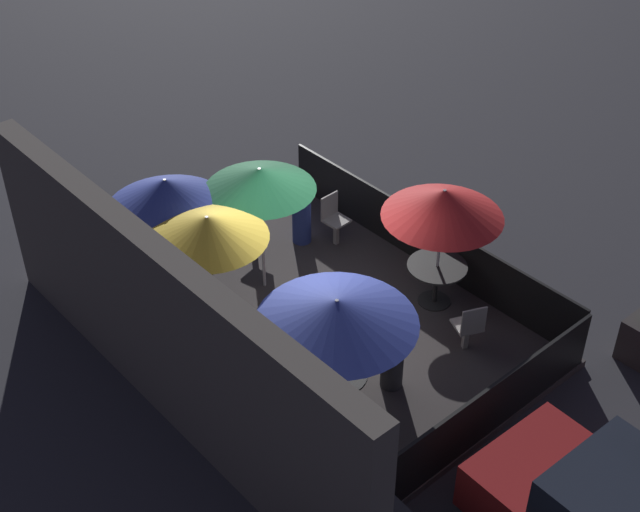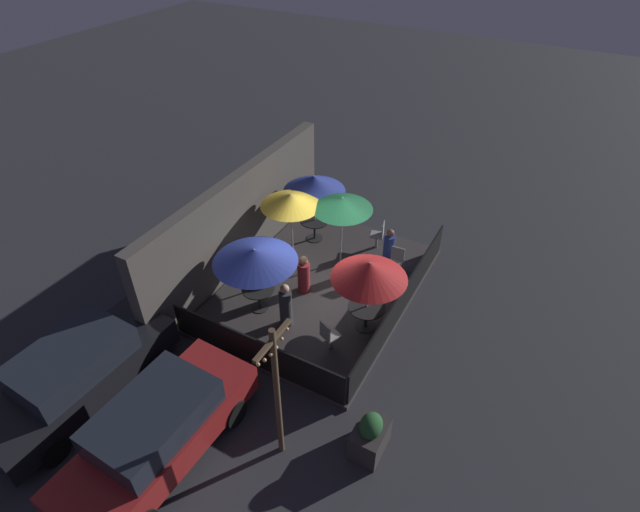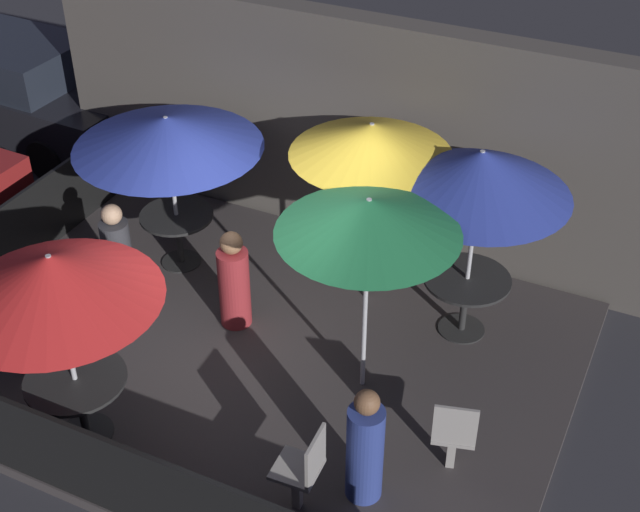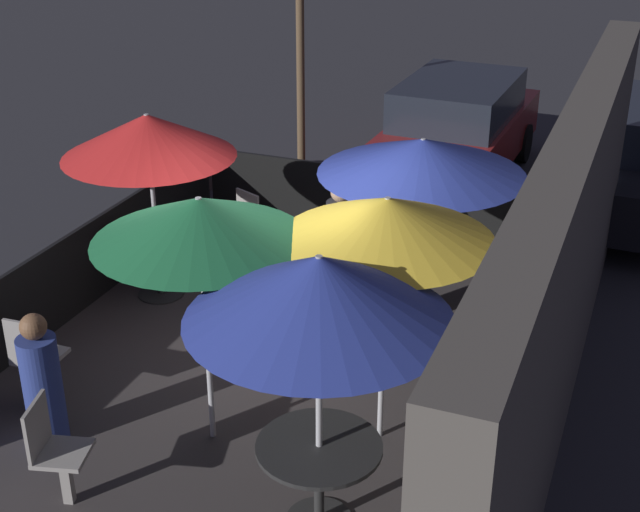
{
  "view_description": "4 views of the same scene",
  "coord_description": "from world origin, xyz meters",
  "px_view_note": "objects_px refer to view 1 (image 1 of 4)",
  "views": [
    {
      "loc": [
        -8.21,
        7.13,
        9.48
      ],
      "look_at": [
        0.11,
        -0.19,
        1.29
      ],
      "focal_mm": 50.0,
      "sensor_mm": 36.0,
      "label": 1
    },
    {
      "loc": [
        -9.63,
        -5.22,
        9.74
      ],
      "look_at": [
        0.11,
        0.1,
        1.1
      ],
      "focal_mm": 28.0,
      "sensor_mm": 36.0,
      "label": 2
    },
    {
      "loc": [
        3.85,
        -6.38,
        6.7
      ],
      "look_at": [
        0.57,
        0.49,
        1.25
      ],
      "focal_mm": 50.0,
      "sensor_mm": 36.0,
      "label": 3
    },
    {
      "loc": [
        7.0,
        3.31,
        5.01
      ],
      "look_at": [
        -0.74,
        0.24,
        1.04
      ],
      "focal_mm": 50.0,
      "sensor_mm": 36.0,
      "label": 4
    }
  ],
  "objects_px": {
    "dining_table_0": "(437,273)",
    "dining_table_2": "(336,381)",
    "patio_umbrella_0": "(443,203)",
    "patron_2": "(317,317)",
    "patio_umbrella_4": "(208,228)",
    "patron_0": "(393,353)",
    "patio_chair_2": "(469,326)",
    "patron_1": "(302,214)",
    "patio_umbrella_1": "(166,193)",
    "patio_umbrella_2": "(337,312)",
    "dining_table_1": "(175,270)",
    "patio_umbrella_3": "(260,179)",
    "patio_chair_1": "(253,214)",
    "patio_chair_0": "(334,218)"
  },
  "relations": [
    {
      "from": "dining_table_1",
      "to": "patio_chair_2",
      "type": "bearing_deg",
      "value": -146.74
    },
    {
      "from": "patio_umbrella_1",
      "to": "dining_table_0",
      "type": "xyz_separation_m",
      "value": [
        -2.86,
        -3.12,
        -1.46
      ]
    },
    {
      "from": "patio_umbrella_0",
      "to": "patio_umbrella_1",
      "type": "relative_size",
      "value": 0.94
    },
    {
      "from": "patio_umbrella_0",
      "to": "patron_2",
      "type": "relative_size",
      "value": 1.77
    },
    {
      "from": "patio_umbrella_0",
      "to": "patio_chair_2",
      "type": "relative_size",
      "value": 2.39
    },
    {
      "from": "patio_umbrella_1",
      "to": "patron_1",
      "type": "xyz_separation_m",
      "value": [
        -0.09,
        -2.61,
        -1.48
      ]
    },
    {
      "from": "patron_0",
      "to": "patron_1",
      "type": "distance_m",
      "value": 3.91
    },
    {
      "from": "dining_table_1",
      "to": "patron_1",
      "type": "height_order",
      "value": "patron_1"
    },
    {
      "from": "patio_umbrella_2",
      "to": "patio_umbrella_3",
      "type": "xyz_separation_m",
      "value": [
        2.92,
        -1.03,
        0.28
      ]
    },
    {
      "from": "dining_table_0",
      "to": "dining_table_2",
      "type": "bearing_deg",
      "value": 104.29
    },
    {
      "from": "patio_umbrella_1",
      "to": "patio_umbrella_3",
      "type": "distance_m",
      "value": 1.45
    },
    {
      "from": "patio_chair_2",
      "to": "patron_0",
      "type": "xyz_separation_m",
      "value": [
        0.25,
        1.4,
        0.13
      ]
    },
    {
      "from": "patio_umbrella_1",
      "to": "patron_1",
      "type": "bearing_deg",
      "value": -92.03
    },
    {
      "from": "patio_chair_2",
      "to": "patio_umbrella_3",
      "type": "bearing_deg",
      "value": 45.59
    },
    {
      "from": "dining_table_2",
      "to": "patio_chair_2",
      "type": "height_order",
      "value": "patio_chair_2"
    },
    {
      "from": "patio_umbrella_0",
      "to": "patron_1",
      "type": "xyz_separation_m",
      "value": [
        2.77,
        0.51,
        -1.35
      ]
    },
    {
      "from": "patio_umbrella_4",
      "to": "patio_chair_1",
      "type": "relative_size",
      "value": 2.45
    },
    {
      "from": "patio_chair_1",
      "to": "patio_chair_2",
      "type": "relative_size",
      "value": 1.03
    },
    {
      "from": "patio_umbrella_4",
      "to": "patron_0",
      "type": "relative_size",
      "value": 1.7
    },
    {
      "from": "patio_umbrella_4",
      "to": "patron_0",
      "type": "height_order",
      "value": "patio_umbrella_4"
    },
    {
      "from": "patio_chair_2",
      "to": "patio_umbrella_0",
      "type": "bearing_deg",
      "value": 0.0
    },
    {
      "from": "patio_chair_1",
      "to": "patio_chair_2",
      "type": "xyz_separation_m",
      "value": [
        -4.54,
        -0.6,
        -0.02
      ]
    },
    {
      "from": "patio_umbrella_4",
      "to": "patron_2",
      "type": "height_order",
      "value": "patio_umbrella_4"
    },
    {
      "from": "patio_umbrella_2",
      "to": "patio_umbrella_4",
      "type": "bearing_deg",
      "value": 8.66
    },
    {
      "from": "patio_umbrella_2",
      "to": "patio_umbrella_3",
      "type": "height_order",
      "value": "patio_umbrella_3"
    },
    {
      "from": "patio_umbrella_0",
      "to": "patio_umbrella_3",
      "type": "bearing_deg",
      "value": 39.98
    },
    {
      "from": "patio_umbrella_0",
      "to": "patio_chair_2",
      "type": "bearing_deg",
      "value": 156.26
    },
    {
      "from": "patio_umbrella_0",
      "to": "patio_umbrella_3",
      "type": "relative_size",
      "value": 0.95
    },
    {
      "from": "patio_chair_0",
      "to": "patio_chair_1",
      "type": "xyz_separation_m",
      "value": [
        1.05,
        0.99,
        -0.01
      ]
    },
    {
      "from": "dining_table_0",
      "to": "patron_2",
      "type": "bearing_deg",
      "value": 77.44
    },
    {
      "from": "patio_umbrella_2",
      "to": "patron_1",
      "type": "distance_m",
      "value": 4.39
    },
    {
      "from": "patio_umbrella_3",
      "to": "patron_2",
      "type": "relative_size",
      "value": 1.87
    },
    {
      "from": "patio_chair_0",
      "to": "patio_chair_2",
      "type": "xyz_separation_m",
      "value": [
        -3.49,
        0.39,
        -0.04
      ]
    },
    {
      "from": "patio_chair_1",
      "to": "patio_umbrella_3",
      "type": "bearing_deg",
      "value": 43.88
    },
    {
      "from": "dining_table_0",
      "to": "dining_table_2",
      "type": "height_order",
      "value": "dining_table_0"
    },
    {
      "from": "patio_umbrella_1",
      "to": "patio_umbrella_2",
      "type": "xyz_separation_m",
      "value": [
        -3.59,
        -0.26,
        -0.23
      ]
    },
    {
      "from": "dining_table_0",
      "to": "dining_table_1",
      "type": "xyz_separation_m",
      "value": [
        2.86,
        3.12,
        -0.01
      ]
    },
    {
      "from": "patio_umbrella_4",
      "to": "patron_2",
      "type": "xyz_separation_m",
      "value": [
        -1.16,
        -1.07,
        -1.55
      ]
    },
    {
      "from": "patio_umbrella_2",
      "to": "patio_chair_2",
      "type": "relative_size",
      "value": 2.44
    },
    {
      "from": "patio_umbrella_2",
      "to": "patron_1",
      "type": "xyz_separation_m",
      "value": [
        3.5,
        -2.35,
        -1.25
      ]
    },
    {
      "from": "dining_table_2",
      "to": "patron_1",
      "type": "relative_size",
      "value": 0.71
    },
    {
      "from": "dining_table_0",
      "to": "dining_table_2",
      "type": "distance_m",
      "value": 2.95
    },
    {
      "from": "patio_umbrella_1",
      "to": "patio_umbrella_3",
      "type": "bearing_deg",
      "value": -117.52
    },
    {
      "from": "patio_chair_1",
      "to": "patron_1",
      "type": "height_order",
      "value": "patron_1"
    },
    {
      "from": "patio_chair_2",
      "to": "patron_0",
      "type": "bearing_deg",
      "value": 103.77
    },
    {
      "from": "dining_table_1",
      "to": "patron_2",
      "type": "distance_m",
      "value": 2.57
    },
    {
      "from": "patron_2",
      "to": "patio_umbrella_3",
      "type": "bearing_deg",
      "value": -134.35
    },
    {
      "from": "patio_umbrella_4",
      "to": "patron_1",
      "type": "distance_m",
      "value": 3.31
    },
    {
      "from": "patron_2",
      "to": "patio_umbrella_2",
      "type": "bearing_deg",
      "value": 25.54
    },
    {
      "from": "dining_table_0",
      "to": "patio_umbrella_2",
      "type": "bearing_deg",
      "value": 104.29
    }
  ]
}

